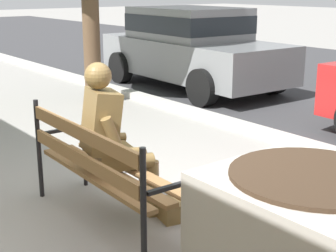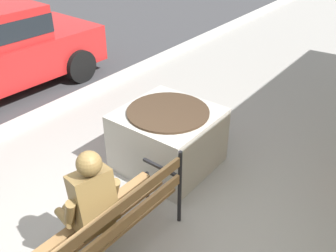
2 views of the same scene
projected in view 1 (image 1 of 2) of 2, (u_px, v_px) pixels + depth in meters
The scene contains 6 objects.
ground_plane at pixel (122, 224), 4.29m from camera, with size 80.00×80.00×0.00m, color gray.
curb_stone at pixel (327, 151), 5.99m from camera, with size 60.00×0.20×0.12m, color #B2AFA8.
park_bench at pixel (100, 164), 4.13m from camera, with size 1.81×0.58×0.95m.
bronze_statue_seated at pixel (119, 144), 4.24m from camera, with size 0.76×0.80×1.37m.
concrete_planter at pixel (308, 234), 3.25m from camera, with size 1.17×1.17×0.83m.
parked_car_grey at pixel (191, 45), 9.83m from camera, with size 4.16×2.04×1.56m.
Camera 1 is at (3.32, -2.10, 1.95)m, focal length 53.94 mm.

